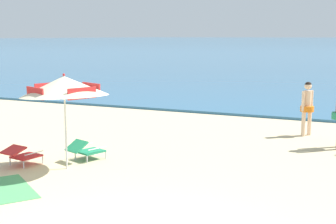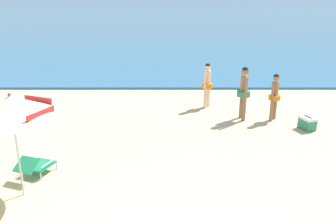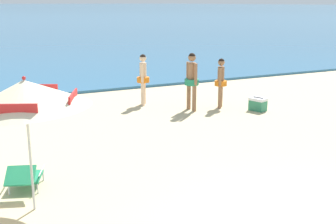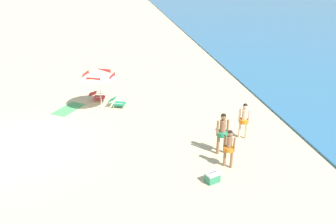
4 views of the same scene
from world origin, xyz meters
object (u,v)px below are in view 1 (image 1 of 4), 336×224
(beach_umbrella_striped_main, at_px, (64,86))
(beach_towel, at_px, (7,189))
(lounge_chair_beside_umbrella, at_px, (22,154))
(lounge_chair_under_umbrella, at_px, (86,150))
(person_wading_in, at_px, (307,105))

(beach_umbrella_striped_main, height_order, beach_towel, beach_umbrella_striped_main)
(lounge_chair_beside_umbrella, bearing_deg, beach_umbrella_striped_main, 11.35)
(lounge_chair_under_umbrella, relative_size, beach_towel, 0.56)
(lounge_chair_beside_umbrella, bearing_deg, lounge_chair_under_umbrella, 43.74)
(person_wading_in, xyz_separation_m, beach_towel, (-4.67, -7.83, -0.96))
(lounge_chair_under_umbrella, height_order, lounge_chair_beside_umbrella, lounge_chair_under_umbrella)
(lounge_chair_beside_umbrella, bearing_deg, beach_towel, -58.78)
(lounge_chair_under_umbrella, relative_size, person_wading_in, 0.61)
(beach_umbrella_striped_main, relative_size, beach_towel, 1.55)
(lounge_chair_beside_umbrella, xyz_separation_m, person_wading_in, (5.59, 6.32, 0.68))
(lounge_chair_beside_umbrella, bearing_deg, person_wading_in, 48.55)
(beach_umbrella_striped_main, height_order, person_wading_in, beach_umbrella_striped_main)
(lounge_chair_under_umbrella, distance_m, person_wading_in, 6.97)
(beach_umbrella_striped_main, distance_m, lounge_chair_beside_umbrella, 2.00)
(lounge_chair_under_umbrella, distance_m, lounge_chair_beside_umbrella, 1.50)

